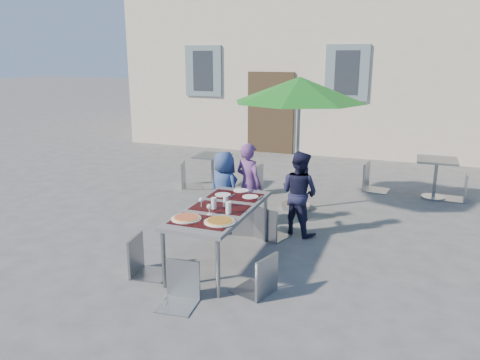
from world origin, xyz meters
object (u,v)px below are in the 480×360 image
at_px(bg_chair_l_1, 373,160).
at_px(child_2, 299,193).
at_px(chair_1, 246,203).
at_px(chair_4, 260,251).
at_px(chair_2, 270,204).
at_px(cafe_table_1, 436,171).
at_px(chair_0, 212,195).
at_px(bg_chair_r_1, 462,170).
at_px(chair_3, 142,233).
at_px(cafe_table_0, 213,167).
at_px(child_0, 224,189).
at_px(dining_table, 220,212).
at_px(chair_5, 179,259).
at_px(child_1, 249,185).
at_px(bg_chair_r_0, 252,162).
at_px(patio_umbrella, 300,91).
at_px(bg_chair_l_0, 188,158).
at_px(pizza_near_left, 186,218).
at_px(pizza_near_right, 220,221).

bearing_deg(bg_chair_l_1, child_2, -105.99).
distance_m(chair_1, chair_4, 1.85).
distance_m(chair_2, cafe_table_1, 3.82).
height_order(chair_0, chair_2, chair_0).
bearing_deg(chair_2, bg_chair_r_1, 48.17).
xyz_separation_m(chair_3, cafe_table_1, (3.43, 4.69, -0.02)).
bearing_deg(cafe_table_0, child_0, -61.38).
height_order(dining_table, chair_5, chair_5).
bearing_deg(chair_2, child_1, 137.00).
relative_size(child_1, bg_chair_l_1, 1.27).
relative_size(chair_2, bg_chair_r_0, 0.88).
height_order(chair_3, cafe_table_1, chair_3).
height_order(chair_1, bg_chair_l_1, bg_chair_l_1).
relative_size(patio_umbrella, bg_chair_r_0, 2.16).
bearing_deg(bg_chair_r_1, bg_chair_l_0, -169.42).
xyz_separation_m(child_2, bg_chair_r_1, (2.41, 2.70, -0.05)).
relative_size(chair_1, chair_2, 0.93).
height_order(pizza_near_left, bg_chair_r_0, bg_chair_r_0).
relative_size(child_1, chair_4, 1.46).
distance_m(pizza_near_right, child_0, 1.95).
relative_size(chair_0, bg_chair_l_1, 0.95).
distance_m(dining_table, patio_umbrella, 2.87).
distance_m(child_1, child_2, 0.84).
relative_size(pizza_near_right, child_2, 0.29).
bearing_deg(chair_0, patio_umbrella, 58.62).
height_order(child_0, chair_2, child_0).
relative_size(bg_chair_l_0, cafe_table_1, 1.36).
distance_m(pizza_near_left, chair_2, 1.66).
bearing_deg(chair_1, chair_2, -7.36).
bearing_deg(dining_table, chair_1, 91.64).
bearing_deg(pizza_near_right, bg_chair_r_1, 57.72).
bearing_deg(bg_chair_r_0, pizza_near_left, -82.75).
relative_size(chair_2, chair_5, 1.05).
relative_size(chair_1, bg_chair_l_1, 0.82).
bearing_deg(child_1, chair_5, 115.01).
bearing_deg(chair_3, bg_chair_l_0, 108.61).
distance_m(chair_0, chair_2, 0.90).
bearing_deg(pizza_near_right, bg_chair_l_1, 74.61).
xyz_separation_m(pizza_near_right, bg_chair_r_0, (-0.89, 3.68, -0.14)).
xyz_separation_m(chair_5, patio_umbrella, (0.40, 3.61, 1.54)).
height_order(chair_2, chair_5, chair_2).
xyz_separation_m(pizza_near_left, child_2, (0.90, 1.92, -0.13)).
bearing_deg(bg_chair_r_0, child_2, -52.49).
bearing_deg(bg_chair_r_0, chair_1, -73.15).
bearing_deg(patio_umbrella, cafe_table_1, 33.82).
bearing_deg(pizza_near_left, cafe_table_0, 109.46).
bearing_deg(child_0, pizza_near_right, 135.37).
bearing_deg(chair_2, child_2, 47.50).
bearing_deg(child_1, child_2, -163.15).
bearing_deg(dining_table, cafe_table_1, 56.34).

